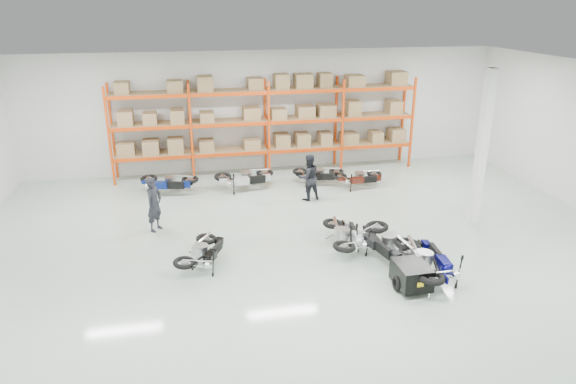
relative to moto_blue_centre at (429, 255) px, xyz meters
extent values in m
plane|color=#A4B7A8|center=(-2.42, 2.26, -0.59)|extent=(18.00, 18.00, 0.00)
plane|color=white|center=(-2.42, 2.26, 3.91)|extent=(18.00, 18.00, 0.00)
plane|color=silver|center=(-2.42, 9.26, 1.66)|extent=(18.00, 0.00, 18.00)
plane|color=silver|center=(-2.42, -4.74, 1.66)|extent=(18.00, 0.00, 18.00)
cube|color=#DA3F0B|center=(-8.02, 8.26, 1.16)|extent=(0.08, 0.08, 3.50)
cube|color=#DA3F0B|center=(-8.02, 9.16, 1.16)|extent=(0.08, 0.08, 3.50)
cube|color=#DA3F0B|center=(-5.22, 8.26, 1.16)|extent=(0.08, 0.08, 3.50)
cube|color=#DA3F0B|center=(-5.22, 9.16, 1.16)|extent=(0.08, 0.08, 3.50)
cube|color=#DA3F0B|center=(-2.42, 8.26, 1.16)|extent=(0.08, 0.08, 3.50)
cube|color=#DA3F0B|center=(-2.42, 9.16, 1.16)|extent=(0.08, 0.08, 3.50)
cube|color=#DA3F0B|center=(0.38, 8.26, 1.16)|extent=(0.08, 0.08, 3.50)
cube|color=#DA3F0B|center=(0.38, 9.16, 1.16)|extent=(0.08, 0.08, 3.50)
cube|color=#DA3F0B|center=(3.18, 8.26, 1.16)|extent=(0.08, 0.08, 3.50)
cube|color=#DA3F0B|center=(3.18, 9.16, 1.16)|extent=(0.08, 0.08, 3.50)
cube|color=#DA3F0B|center=(-6.62, 8.26, 0.31)|extent=(2.70, 0.08, 0.12)
cube|color=#DA3F0B|center=(-6.62, 9.16, 0.31)|extent=(2.70, 0.08, 0.12)
cube|color=#9B7950|center=(-6.62, 8.71, 0.38)|extent=(2.68, 0.88, 0.02)
cube|color=#9B7950|center=(-6.62, 8.71, 0.61)|extent=(2.40, 0.70, 0.44)
cube|color=#DA3F0B|center=(-3.82, 8.26, 0.31)|extent=(2.70, 0.08, 0.12)
cube|color=#DA3F0B|center=(-3.82, 9.16, 0.31)|extent=(2.70, 0.08, 0.12)
cube|color=#9B7950|center=(-3.82, 8.71, 0.38)|extent=(2.68, 0.88, 0.02)
cube|color=#9B7950|center=(-3.82, 8.71, 0.61)|extent=(2.40, 0.70, 0.44)
cube|color=#DA3F0B|center=(-1.02, 8.26, 0.31)|extent=(2.70, 0.08, 0.12)
cube|color=#DA3F0B|center=(-1.02, 9.16, 0.31)|extent=(2.70, 0.08, 0.12)
cube|color=#9B7950|center=(-1.02, 8.71, 0.38)|extent=(2.68, 0.88, 0.02)
cube|color=#9B7950|center=(-1.02, 8.71, 0.61)|extent=(2.40, 0.70, 0.44)
cube|color=#DA3F0B|center=(1.78, 8.26, 0.31)|extent=(2.70, 0.08, 0.12)
cube|color=#DA3F0B|center=(1.78, 9.16, 0.31)|extent=(2.70, 0.08, 0.12)
cube|color=#9B7950|center=(1.78, 8.71, 0.38)|extent=(2.68, 0.88, 0.02)
cube|color=#9B7950|center=(1.78, 8.71, 0.61)|extent=(2.40, 0.70, 0.44)
cube|color=#DA3F0B|center=(-6.62, 8.26, 1.41)|extent=(2.70, 0.08, 0.12)
cube|color=#DA3F0B|center=(-6.62, 9.16, 1.41)|extent=(2.70, 0.08, 0.12)
cube|color=#9B7950|center=(-6.62, 8.71, 1.48)|extent=(2.68, 0.88, 0.02)
cube|color=#9B7950|center=(-6.62, 8.71, 1.71)|extent=(2.40, 0.70, 0.44)
cube|color=#DA3F0B|center=(-3.82, 8.26, 1.41)|extent=(2.70, 0.08, 0.12)
cube|color=#DA3F0B|center=(-3.82, 9.16, 1.41)|extent=(2.70, 0.08, 0.12)
cube|color=#9B7950|center=(-3.82, 8.71, 1.48)|extent=(2.68, 0.88, 0.02)
cube|color=#9B7950|center=(-3.82, 8.71, 1.71)|extent=(2.40, 0.70, 0.44)
cube|color=#DA3F0B|center=(-1.02, 8.26, 1.41)|extent=(2.70, 0.08, 0.12)
cube|color=#DA3F0B|center=(-1.02, 9.16, 1.41)|extent=(2.70, 0.08, 0.12)
cube|color=#9B7950|center=(-1.02, 8.71, 1.48)|extent=(2.68, 0.88, 0.02)
cube|color=#9B7950|center=(-1.02, 8.71, 1.71)|extent=(2.40, 0.70, 0.44)
cube|color=#DA3F0B|center=(1.78, 8.26, 1.41)|extent=(2.70, 0.08, 0.12)
cube|color=#DA3F0B|center=(1.78, 9.16, 1.41)|extent=(2.70, 0.08, 0.12)
cube|color=#9B7950|center=(1.78, 8.71, 1.48)|extent=(2.68, 0.88, 0.02)
cube|color=#9B7950|center=(1.78, 8.71, 1.71)|extent=(2.40, 0.70, 0.44)
cube|color=#DA3F0B|center=(-6.62, 8.26, 2.51)|extent=(2.70, 0.08, 0.12)
cube|color=#DA3F0B|center=(-6.62, 9.16, 2.51)|extent=(2.70, 0.08, 0.12)
cube|color=#9B7950|center=(-6.62, 8.71, 2.58)|extent=(2.68, 0.88, 0.02)
cube|color=#9B7950|center=(-6.62, 8.71, 2.81)|extent=(2.40, 0.70, 0.44)
cube|color=#DA3F0B|center=(-3.82, 8.26, 2.51)|extent=(2.70, 0.08, 0.12)
cube|color=#DA3F0B|center=(-3.82, 9.16, 2.51)|extent=(2.70, 0.08, 0.12)
cube|color=#9B7950|center=(-3.82, 8.71, 2.58)|extent=(2.68, 0.88, 0.02)
cube|color=#9B7950|center=(-3.82, 8.71, 2.81)|extent=(2.40, 0.70, 0.44)
cube|color=#DA3F0B|center=(-1.02, 8.26, 2.51)|extent=(2.70, 0.08, 0.12)
cube|color=#DA3F0B|center=(-1.02, 9.16, 2.51)|extent=(2.70, 0.08, 0.12)
cube|color=#9B7950|center=(-1.02, 8.71, 2.58)|extent=(2.68, 0.88, 0.02)
cube|color=#9B7950|center=(-1.02, 8.71, 2.81)|extent=(2.40, 0.70, 0.44)
cube|color=#DA3F0B|center=(1.78, 8.26, 2.51)|extent=(2.70, 0.08, 0.12)
cube|color=#DA3F0B|center=(1.78, 9.16, 2.51)|extent=(2.70, 0.08, 0.12)
cube|color=#9B7950|center=(1.78, 8.71, 2.58)|extent=(2.68, 0.88, 0.02)
cube|color=#9B7950|center=(1.78, 8.71, 2.81)|extent=(2.40, 0.70, 0.44)
cube|color=white|center=(2.78, 2.76, 1.66)|extent=(0.25, 0.25, 4.50)
cube|color=black|center=(-0.60, -0.41, -0.21)|extent=(0.72, 0.91, 0.52)
cube|color=yellow|center=(-0.60, -0.86, -0.21)|extent=(0.15, 0.02, 0.10)
torus|color=black|center=(-0.95, -0.41, -0.40)|extent=(0.08, 0.36, 0.36)
torus|color=black|center=(-0.24, -0.41, -0.40)|extent=(0.08, 0.36, 0.36)
cylinder|color=black|center=(-0.60, 0.20, -0.17)|extent=(0.05, 0.84, 0.04)
imported|color=#202128|center=(-6.41, 4.06, 0.21)|extent=(0.63, 0.69, 1.59)
imported|color=black|center=(-1.57, 5.55, 0.18)|extent=(0.86, 0.74, 1.54)
camera|label=1|loc=(-5.35, -9.87, 5.60)|focal=32.00mm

